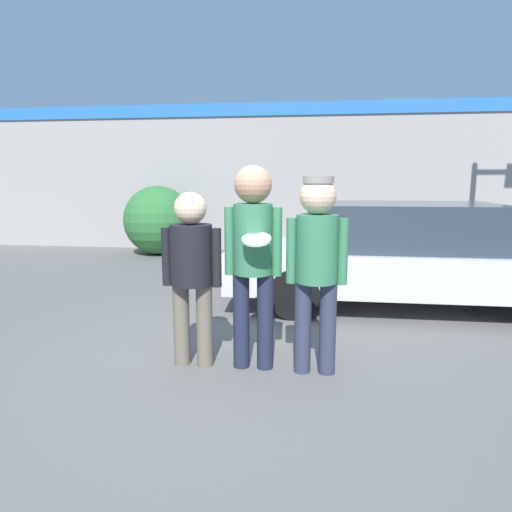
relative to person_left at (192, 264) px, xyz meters
name	(u,v)px	position (x,y,z in m)	size (l,w,h in m)	color
ground_plane	(226,361)	(0.28, 0.12, -0.96)	(56.00, 56.00, 0.00)	#5B5956
storefront_building	(283,177)	(0.28, 7.16, 0.82)	(24.00, 0.22, 3.50)	gray
person_left	(192,264)	(0.00, 0.00, 0.00)	(0.55, 0.38, 1.61)	#665B4C
person_middle_with_frisbee	(253,248)	(0.56, 0.01, 0.16)	(0.51, 0.54, 1.84)	#1E2338
person_right	(317,256)	(1.12, -0.02, 0.10)	(0.53, 0.36, 1.75)	#2D3347
parked_car_near	(404,254)	(2.31, 2.41, -0.25)	(4.78, 1.89, 1.40)	silver
shrub	(158,220)	(-2.52, 6.18, -0.17)	(1.58, 1.58, 1.58)	#2D6B33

